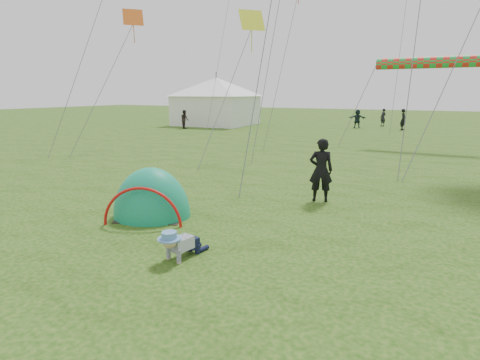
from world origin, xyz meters
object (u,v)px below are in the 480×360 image
at_px(crawling_toddler, 179,243).
at_px(popup_tent, 152,216).
at_px(event_marquee, 216,100).
at_px(standing_adult, 321,170).

relative_size(crawling_toddler, popup_tent, 0.32).
height_order(popup_tent, event_marquee, event_marquee).
height_order(standing_adult, event_marquee, event_marquee).
xyz_separation_m(crawling_toddler, popup_tent, (-2.09, 1.71, -0.30)).
xyz_separation_m(popup_tent, standing_adult, (3.40, 3.28, 0.91)).
relative_size(crawling_toddler, event_marquee, 0.11).
height_order(crawling_toddler, event_marquee, event_marquee).
bearing_deg(popup_tent, standing_adult, 22.18).
bearing_deg(event_marquee, popup_tent, -64.99).
distance_m(standing_adult, event_marquee, 27.02).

